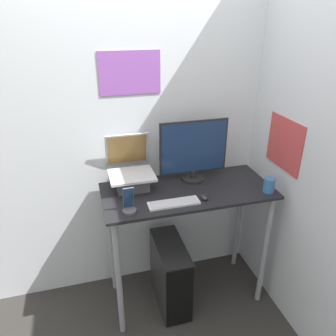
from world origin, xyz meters
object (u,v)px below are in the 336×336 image
cell_phone (129,205)px  computer_tower (170,274)px  laptop (131,175)px  mouse (204,198)px  monitor (194,152)px  keyboard (174,203)px

cell_phone → computer_tower: cell_phone is taller
laptop → computer_tower: laptop is taller
mouse → computer_tower: mouse is taller
monitor → computer_tower: monitor is taller
mouse → monitor: bearing=85.9°
laptop → mouse: laptop is taller
keyboard → mouse: (0.21, 0.01, 0.01)m
mouse → computer_tower: 0.73m
cell_phone → computer_tower: bearing=22.7°
laptop → mouse: bearing=-35.1°
mouse → cell_phone: size_ratio=0.36×
monitor → cell_phone: monitor is taller
monitor → cell_phone: 0.61m
mouse → keyboard: bearing=-178.5°
laptop → cell_phone: bearing=-102.3°
laptop → monitor: size_ratio=0.72×
laptop → keyboard: 0.38m
laptop → computer_tower: (0.23, -0.18, -0.77)m
cell_phone → mouse: bearing=1.4°
keyboard → cell_phone: (-0.28, -0.01, 0.04)m
keyboard → cell_phone: cell_phone is taller
keyboard → mouse: size_ratio=5.48×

